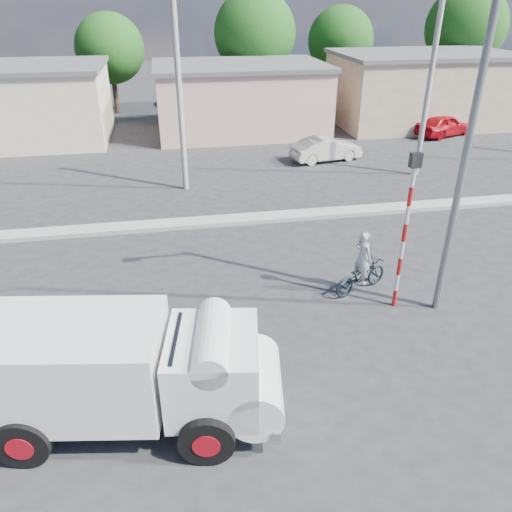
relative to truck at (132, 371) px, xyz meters
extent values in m
plane|color=#28282B|center=(3.72, 1.57, -1.31)|extent=(120.00, 120.00, 0.00)
cube|color=#99968E|center=(3.72, 9.57, -1.23)|extent=(40.00, 0.80, 0.16)
cylinder|color=black|center=(-2.00, -0.69, -0.79)|extent=(1.09, 0.47, 1.05)
cylinder|color=#B50C19|center=(-2.00, -0.69, -0.79)|extent=(0.56, 0.42, 0.52)
cylinder|color=black|center=(-1.68, 1.29, -0.79)|extent=(1.09, 0.47, 1.05)
cylinder|color=#B50C19|center=(-1.68, 1.29, -0.79)|extent=(0.56, 0.42, 0.52)
cylinder|color=black|center=(1.30, -1.23, -0.79)|extent=(1.09, 0.47, 1.05)
cylinder|color=#B50C19|center=(1.30, -1.23, -0.79)|extent=(0.56, 0.42, 0.52)
cylinder|color=black|center=(1.62, 0.75, -0.79)|extent=(1.09, 0.47, 1.05)
cylinder|color=#B50C19|center=(1.62, 0.75, -0.79)|extent=(0.56, 0.42, 0.52)
cube|color=black|center=(-0.24, 0.04, -0.71)|extent=(4.54, 1.93, 0.17)
cube|color=white|center=(-1.09, 0.18, 0.17)|extent=(3.73, 2.63, 1.77)
cube|color=white|center=(1.55, -0.25, 0.03)|extent=(2.01, 2.21, 1.48)
cylinder|color=white|center=(2.35, -0.38, -0.40)|extent=(1.35, 2.10, 1.05)
cylinder|color=white|center=(1.55, -0.25, 0.70)|extent=(0.97, 2.04, 0.67)
cube|color=silver|center=(2.73, -0.44, -0.79)|extent=(0.46, 2.05, 0.27)
cube|color=black|center=(0.89, -0.15, 0.46)|extent=(0.34, 1.62, 0.67)
imported|color=black|center=(6.25, 3.99, -0.81)|extent=(2.00, 1.38, 0.99)
imported|color=silver|center=(6.25, 3.99, -0.51)|extent=(0.59, 0.69, 1.61)
imported|color=beige|center=(9.12, 16.52, -0.71)|extent=(3.83, 1.95, 1.20)
imported|color=#AE0A13|center=(17.68, 20.11, -0.66)|extent=(4.13, 2.83, 1.30)
cylinder|color=red|center=(6.92, 3.07, -1.06)|extent=(0.11, 0.11, 0.50)
cylinder|color=white|center=(6.92, 3.07, -0.56)|extent=(0.11, 0.11, 0.50)
cylinder|color=red|center=(6.92, 3.07, -0.06)|extent=(0.11, 0.11, 0.50)
cylinder|color=white|center=(6.92, 3.07, 0.44)|extent=(0.11, 0.11, 0.50)
cylinder|color=red|center=(6.92, 3.07, 0.94)|extent=(0.11, 0.11, 0.50)
cylinder|color=white|center=(6.92, 3.07, 1.44)|extent=(0.11, 0.11, 0.50)
cylinder|color=red|center=(6.92, 3.07, 1.94)|extent=(0.11, 0.11, 0.50)
cylinder|color=white|center=(6.92, 3.07, 2.44)|extent=(0.11, 0.11, 0.50)
cube|color=black|center=(6.92, 3.07, 2.87)|extent=(0.28, 0.18, 0.36)
cylinder|color=slate|center=(8.02, 2.77, 3.19)|extent=(0.18, 0.18, 9.00)
cube|color=#E0A29A|center=(5.72, 23.57, 0.59)|extent=(10.00, 7.00, 3.80)
cube|color=#59595B|center=(5.72, 23.57, 2.61)|extent=(10.30, 7.30, 0.24)
cube|color=tan|center=(17.72, 23.57, 0.79)|extent=(11.00, 7.00, 4.20)
cube|color=#59595B|center=(17.72, 23.57, 3.01)|extent=(11.30, 7.30, 0.24)
cylinder|color=#38281E|center=(-2.28, 30.57, 0.42)|extent=(0.36, 0.36, 3.47)
sphere|color=#2B681F|center=(-2.28, 30.57, 3.03)|extent=(4.71, 4.71, 4.71)
cylinder|color=#38281E|center=(7.72, 29.57, 0.79)|extent=(0.36, 0.36, 4.20)
sphere|color=#2B681F|center=(7.72, 29.57, 3.94)|extent=(5.70, 5.70, 5.70)
cylinder|color=#38281E|center=(14.72, 31.57, 0.51)|extent=(0.36, 0.36, 3.64)
sphere|color=#2B681F|center=(14.72, 31.57, 3.24)|extent=(4.94, 4.94, 4.94)
cylinder|color=#38281E|center=(23.72, 29.57, 0.87)|extent=(0.36, 0.36, 4.37)
sphere|color=#2B681F|center=(23.72, 29.57, 4.15)|extent=(5.93, 5.93, 5.93)
cylinder|color=#99968E|center=(1.72, 13.57, 2.69)|extent=(0.24, 0.24, 8.00)
cylinder|color=#99968E|center=(12.72, 13.57, 2.69)|extent=(0.24, 0.24, 8.00)
camera|label=1|loc=(1.02, -7.76, 6.45)|focal=35.00mm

